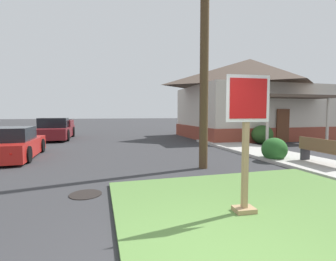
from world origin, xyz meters
name	(u,v)px	position (x,y,z in m)	size (l,w,h in m)	color
grass_corner_patch	(266,206)	(1.86, 1.67, 0.04)	(5.61, 4.60, 0.08)	#567F3D
sidewalk_strip	(296,160)	(5.86, 5.18, 0.06)	(2.20, 14.04, 0.12)	#B2AFA8
stop_sign	(246,145)	(1.26, 1.46, 1.27)	(0.78, 0.31, 2.36)	#A3845B
manhole_cover	(86,194)	(-1.48, 3.42, 0.01)	(0.70, 0.70, 0.02)	black
parked_sedan_red	(12,145)	(-4.52, 8.83, 0.54)	(1.91, 4.19, 1.25)	red
pickup_truck_maroon	(55,130)	(-4.07, 16.10, 0.62)	(2.14, 5.24, 1.48)	maroon
street_bench	(321,150)	(5.89, 4.17, 0.59)	(0.51, 1.71, 0.85)	brown
utility_pole	(205,4)	(2.10, 5.15, 5.23)	(1.31, 0.28, 10.11)	#4C3823
corner_house	(249,97)	(9.69, 13.91, 2.98)	(9.65, 8.69, 5.80)	brown
shrub_near_porch	(262,135)	(8.02, 10.06, 0.55)	(1.23, 1.23, 1.10)	#2E5824
shrub_by_curb	(274,149)	(5.17, 5.53, 0.44)	(0.93, 0.93, 0.88)	#285F27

